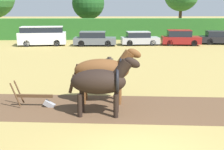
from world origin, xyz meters
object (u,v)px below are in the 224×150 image
at_px(draft_horse_lead_left, 101,82).
at_px(farmer_beside_team, 109,71).
at_px(draft_horse_lead_right, 104,70).
at_px(parked_van, 42,36).
at_px(parked_car_left, 94,39).
at_px(parked_car_center_right, 221,38).
at_px(tree_center_left, 88,3).
at_px(parked_car_center_left, 139,39).
at_px(plow, 37,99).
at_px(parked_car_center, 180,38).

distance_m(draft_horse_lead_left, farmer_beside_team, 3.44).
xyz_separation_m(draft_horse_lead_right, farmer_beside_team, (0.27, 1.96, -0.46)).
bearing_deg(draft_horse_lead_left, parked_van, 112.35).
xyz_separation_m(draft_horse_lead_left, farmer_beside_team, (0.39, 3.39, -0.36)).
xyz_separation_m(parked_car_left, parked_car_center_right, (13.74, 0.86, -0.02)).
relative_size(draft_horse_lead_right, parked_van, 0.58).
height_order(tree_center_left, parked_van, tree_center_left).
bearing_deg(parked_car_center_left, tree_center_left, 114.80).
bearing_deg(plow, parked_car_center, 64.73).
distance_m(draft_horse_lead_left, parked_car_center_left, 20.18).
bearing_deg(parked_van, draft_horse_lead_right, -76.47).
bearing_deg(draft_horse_lead_right, parked_car_center_left, 83.04).
xyz_separation_m(tree_center_left, draft_horse_lead_left, (1.91, -30.89, -3.19)).
height_order(parked_car_center, parked_car_center_right, parked_car_center).
bearing_deg(parked_van, parked_car_center, -6.13).
xyz_separation_m(tree_center_left, farmer_beside_team, (2.30, -27.50, -3.55)).
relative_size(draft_horse_lead_right, parked_car_left, 0.66).
height_order(draft_horse_lead_left, parked_car_center_right, draft_horse_lead_left).
distance_m(farmer_beside_team, parked_van, 17.67).
bearing_deg(parked_car_center, farmer_beside_team, -110.81).
xyz_separation_m(tree_center_left, parked_car_center_right, (14.86, -10.52, -3.77)).
bearing_deg(parked_car_center, parked_car_center_right, 14.15).
xyz_separation_m(farmer_beside_team, parked_car_left, (-1.18, 16.12, -0.20)).
bearing_deg(tree_center_left, parked_car_left, -84.39).
xyz_separation_m(draft_horse_lead_right, parked_van, (-6.34, 18.34, -0.35)).
relative_size(parked_car_left, parked_car_center_right, 0.94).
distance_m(tree_center_left, parked_car_center_left, 13.13).
distance_m(parked_car_left, parked_car_center_right, 13.77).
relative_size(plow, parked_car_center_right, 0.37).
bearing_deg(parked_van, plow, -84.57).
distance_m(draft_horse_lead_left, draft_horse_lead_right, 1.45).
height_order(farmer_beside_team, parked_car_center, parked_car_center).
height_order(tree_center_left, plow, tree_center_left).
xyz_separation_m(plow, parked_van, (-3.65, 18.84, 0.70)).
bearing_deg(parked_car_center_left, parked_van, 176.90).
bearing_deg(parked_car_center, parked_car_left, -174.11).
bearing_deg(parked_car_center_left, draft_horse_lead_left, -104.45).
xyz_separation_m(farmer_beside_team, parked_car_center_left, (3.58, 16.38, -0.22)).
bearing_deg(draft_horse_lead_left, tree_center_left, 98.44).
height_order(draft_horse_lead_right, farmer_beside_team, draft_horse_lead_right).
height_order(plow, parked_car_left, parked_car_left).
bearing_deg(parked_car_center, tree_center_left, 137.32).
relative_size(draft_horse_lead_right, parked_car_center_right, 0.62).
relative_size(draft_horse_lead_right, parked_car_center, 0.70).
distance_m(plow, parked_van, 19.20).
distance_m(draft_horse_lead_left, parked_car_left, 19.54).
height_order(draft_horse_lead_left, draft_horse_lead_right, draft_horse_lead_right).
xyz_separation_m(draft_horse_lead_right, parked_car_center, (8.17, 18.19, -0.61)).
bearing_deg(parked_car_center, plow, -115.02).
xyz_separation_m(farmer_beside_team, parked_van, (-6.61, 16.39, 0.11)).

